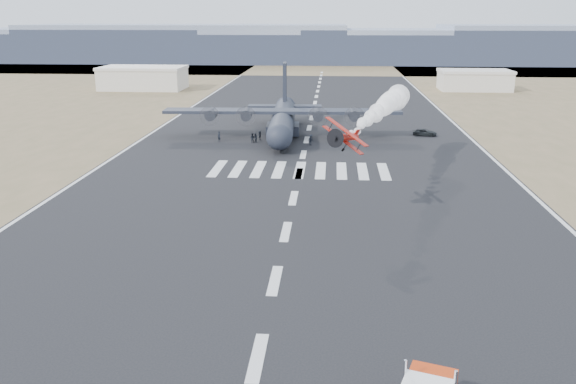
# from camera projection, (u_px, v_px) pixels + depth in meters

# --- Properties ---
(ground) EXTENTS (500.00, 500.00, 0.00)m
(ground) POSITION_uv_depth(u_px,v_px,m) (257.00, 357.00, 39.70)
(ground) COLOR black
(ground) RESTS_ON ground
(scrub_far) EXTENTS (500.00, 80.00, 0.00)m
(scrub_far) POSITION_uv_depth(u_px,v_px,m) (323.00, 67.00, 259.88)
(scrub_far) COLOR brown
(scrub_far) RESTS_ON ground
(runway_markings) EXTENTS (60.00, 260.00, 0.01)m
(runway_markings) POSITION_uv_depth(u_px,v_px,m) (303.00, 155.00, 97.14)
(runway_markings) COLOR silver
(runway_markings) RESTS_ON ground
(ridge_seg_b) EXTENTS (150.00, 50.00, 15.00)m
(ridge_seg_b) POSITION_uv_depth(u_px,v_px,m) (57.00, 44.00, 295.71)
(ridge_seg_b) COLOR gray
(ridge_seg_b) RESTS_ON ground
(ridge_seg_c) EXTENTS (150.00, 50.00, 17.00)m
(ridge_seg_c) POSITION_uv_depth(u_px,v_px,m) (188.00, 43.00, 290.83)
(ridge_seg_c) COLOR gray
(ridge_seg_c) RESTS_ON ground
(ridge_seg_d) EXTENTS (150.00, 50.00, 13.00)m
(ridge_seg_d) POSITION_uv_depth(u_px,v_px,m) (324.00, 48.00, 286.78)
(ridge_seg_d) COLOR gray
(ridge_seg_d) RESTS_ON ground
(ridge_seg_e) EXTENTS (150.00, 50.00, 15.00)m
(ridge_seg_e) POSITION_uv_depth(u_px,v_px,m) (465.00, 46.00, 281.89)
(ridge_seg_e) COLOR gray
(ridge_seg_e) RESTS_ON ground
(hangar_left) EXTENTS (24.50, 14.50, 6.70)m
(hangar_left) POSITION_uv_depth(u_px,v_px,m) (143.00, 78.00, 181.24)
(hangar_left) COLOR beige
(hangar_left) RESTS_ON ground
(hangar_right) EXTENTS (20.50, 12.50, 5.90)m
(hangar_right) POSITION_uv_depth(u_px,v_px,m) (474.00, 80.00, 179.19)
(hangar_right) COLOR beige
(hangar_right) RESTS_ON ground
(aerobatic_biplane) EXTENTS (4.96, 5.15, 3.76)m
(aerobatic_biplane) POSITION_uv_depth(u_px,v_px,m) (345.00, 137.00, 64.29)
(aerobatic_biplane) COLOR red
(smoke_trail) EXTENTS (9.81, 30.99, 3.48)m
(smoke_trail) POSITION_uv_depth(u_px,v_px,m) (389.00, 103.00, 87.78)
(smoke_trail) COLOR white
(transport_aircraft) EXTENTS (42.72, 35.17, 12.34)m
(transport_aircraft) POSITION_uv_depth(u_px,v_px,m) (283.00, 118.00, 111.90)
(transport_aircraft) COLOR black
(transport_aircraft) RESTS_ON ground
(support_vehicle) EXTENTS (4.62, 2.75, 1.20)m
(support_vehicle) POSITION_uv_depth(u_px,v_px,m) (425.00, 132.00, 112.12)
(support_vehicle) COLOR black
(support_vehicle) RESTS_ON ground
(crew_a) EXTENTS (0.83, 0.79, 1.77)m
(crew_a) POSITION_uv_depth(u_px,v_px,m) (219.00, 137.00, 106.93)
(crew_a) COLOR black
(crew_a) RESTS_ON ground
(crew_b) EXTENTS (0.86, 0.94, 1.64)m
(crew_b) POSITION_uv_depth(u_px,v_px,m) (255.00, 138.00, 106.15)
(crew_b) COLOR black
(crew_b) RESTS_ON ground
(crew_c) EXTENTS (1.27, 1.13, 1.82)m
(crew_c) POSITION_uv_depth(u_px,v_px,m) (311.00, 140.00, 104.11)
(crew_c) COLOR black
(crew_c) RESTS_ON ground
(crew_d) EXTENTS (1.09, 0.82, 1.67)m
(crew_d) POSITION_uv_depth(u_px,v_px,m) (281.00, 141.00, 103.08)
(crew_d) COLOR black
(crew_d) RESTS_ON ground
(crew_e) EXTENTS (1.01, 0.80, 1.80)m
(crew_e) POSITION_uv_depth(u_px,v_px,m) (347.00, 139.00, 104.93)
(crew_e) COLOR black
(crew_e) RESTS_ON ground
(crew_f) EXTENTS (0.69, 1.54, 1.60)m
(crew_f) POSITION_uv_depth(u_px,v_px,m) (260.00, 135.00, 108.42)
(crew_f) COLOR black
(crew_f) RESTS_ON ground
(crew_g) EXTENTS (0.87, 0.81, 1.89)m
(crew_g) POSITION_uv_depth(u_px,v_px,m) (335.00, 135.00, 107.78)
(crew_g) COLOR black
(crew_g) RESTS_ON ground
(crew_h) EXTENTS (0.86, 0.60, 1.63)m
(crew_h) POSITION_uv_depth(u_px,v_px,m) (252.00, 138.00, 106.14)
(crew_h) COLOR black
(crew_h) RESTS_ON ground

